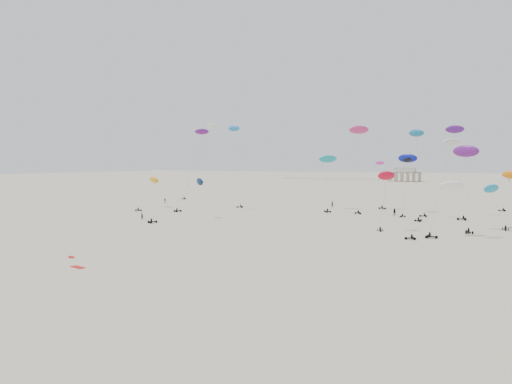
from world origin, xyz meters
The scene contains 27 objects.
ground_plane centered at (0.00, 200.00, 0.00)m, with size 900.00×900.00×0.00m, color beige.
pavilion_main centered at (-10.00, 350.00, 4.22)m, with size 21.00×13.00×9.80m.
pier_fence centered at (-62.00, 350.00, 0.77)m, with size 80.20×0.20×1.50m.
rig_0 centered at (47.02, 102.05, 6.65)m, with size 5.53×6.13×9.25m.
rig_1 centered at (-18.49, 88.29, 6.24)m, with size 7.24×16.61×15.80m.
rig_2 centered at (-25.49, 126.41, 17.96)m, with size 9.65×10.10×25.51m.
rig_3 centered at (26.26, 123.31, 8.97)m, with size 3.21×15.29×18.21m.
rig_4 centered at (27.69, 88.94, 8.68)m, with size 3.67×4.33×11.85m.
rig_5 centered at (-27.88, 108.85, 14.33)m, with size 7.44×14.01×25.43m.
rig_6 centered at (12.28, 129.26, 19.44)m, with size 7.85×17.15×25.52m.
rig_7 centered at (38.82, 83.63, 10.35)m, with size 5.89×4.49×17.91m.
rig_8 centered at (-49.90, 143.95, 20.15)m, with size 9.18×6.77×25.80m.
rig_9 centered at (38.46, 122.15, 16.08)m, with size 6.37×12.49×23.43m.
rig_10 centered at (26.41, 127.74, 12.88)m, with size 9.52×12.96×17.76m.
rig_11 centered at (16.63, 139.86, 5.75)m, with size 6.56×15.51×18.60m.
rig_12 centered at (38.93, 85.78, 7.64)m, with size 9.61×10.71×12.36m.
rig_13 centered at (51.11, 147.78, 8.65)m, with size 6.07×8.95×11.78m.
rig_14 centered at (-45.10, 110.30, 7.13)m, with size 8.02×15.53×14.62m.
rig_15 centered at (41.97, 95.98, 13.00)m, with size 5.66×8.19×17.00m.
rig_16 centered at (30.15, 114.22, 15.42)m, with size 5.51×11.99×22.01m.
rig_17 centered at (3.83, 127.50, 12.25)m, with size 7.47×14.74×17.21m.
spectator_0 centered at (-27.22, 82.97, 0.00)m, with size 0.74×0.51×2.05m, color black.
spectator_1 centered at (24.63, 117.19, 0.00)m, with size 1.07×0.62×2.19m, color black.
spectator_2 centered at (-51.76, 125.74, 0.00)m, with size 1.16×0.63×1.97m, color black.
spectator_3 centered at (3.26, 134.12, 0.00)m, with size 0.81×0.56×2.22m, color black.
grounded_kite_a centered at (-1.04, 37.08, 0.00)m, with size 2.20×0.90×0.08m, color red.
grounded_kite_b centered at (-7.00, 41.77, 0.00)m, with size 1.80×0.70×0.07m, color #B6140B.
Camera 1 is at (47.13, -10.13, 13.55)m, focal length 35.00 mm.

